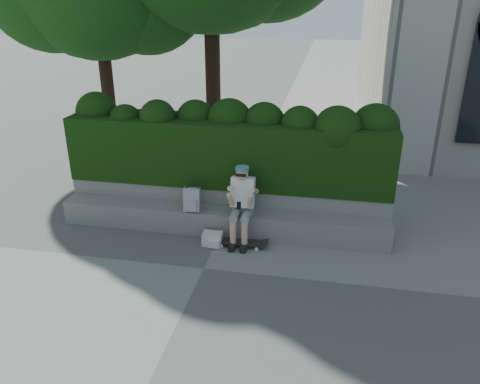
% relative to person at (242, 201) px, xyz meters
% --- Properties ---
extents(ground, '(80.00, 80.00, 0.00)m').
position_rel_person_xyz_m(ground, '(-0.42, -1.07, -0.75)').
color(ground, slate).
rests_on(ground, ground).
extents(bench_ledge, '(6.00, 0.45, 0.45)m').
position_rel_person_xyz_m(bench_ledge, '(-0.42, 0.18, -0.53)').
color(bench_ledge, gray).
rests_on(bench_ledge, ground).
extents(planter_wall, '(6.00, 0.50, 0.75)m').
position_rel_person_xyz_m(planter_wall, '(-0.42, 0.66, -0.38)').
color(planter_wall, gray).
rests_on(planter_wall, ground).
extents(hedge, '(6.00, 1.00, 1.20)m').
position_rel_person_xyz_m(hedge, '(-0.42, 0.88, 0.60)').
color(hedge, black).
rests_on(hedge, planter_wall).
extents(person, '(0.40, 0.76, 1.38)m').
position_rel_person_xyz_m(person, '(0.00, 0.00, 0.00)').
color(person, gray).
rests_on(person, ground).
extents(skateboard, '(0.88, 0.24, 0.09)m').
position_rel_person_xyz_m(skateboard, '(0.01, -0.26, -0.68)').
color(skateboard, black).
rests_on(skateboard, ground).
extents(backpack_plaid, '(0.31, 0.18, 0.43)m').
position_rel_person_xyz_m(backpack_plaid, '(-0.93, 0.08, -0.09)').
color(backpack_plaid, silver).
rests_on(backpack_plaid, bench_ledge).
extents(backpack_ground, '(0.35, 0.25, 0.22)m').
position_rel_person_xyz_m(backpack_ground, '(-0.48, -0.27, -0.64)').
color(backpack_ground, beige).
rests_on(backpack_ground, ground).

